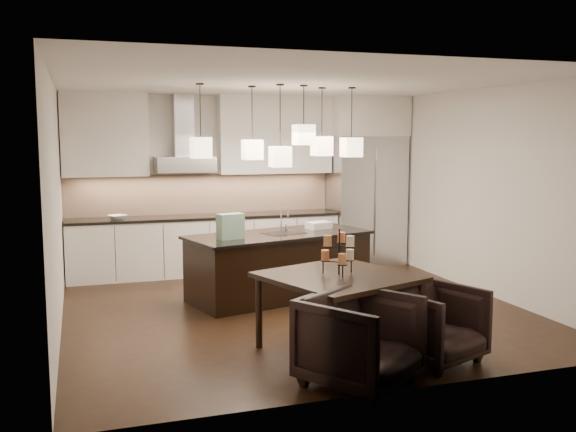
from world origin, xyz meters
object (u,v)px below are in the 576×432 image
object	(u,v)px
refrigerator	(366,200)
armchair_right	(434,324)
armchair_left	(360,340)
island_body	(279,267)
dining_table	(339,313)

from	to	relation	value
refrigerator	armchair_right	bearing A→B (deg)	-107.18
armchair_left	armchair_right	size ratio (longest dim) A/B	1.10
refrigerator	island_body	bearing A→B (deg)	-139.80
refrigerator	dining_table	distance (m)	4.62
armchair_left	refrigerator	bearing A→B (deg)	31.32
refrigerator	dining_table	size ratio (longest dim) A/B	1.65
armchair_right	refrigerator	bearing A→B (deg)	51.73
island_body	armchair_left	xyz separation A→B (m)	(-0.25, -3.15, -0.01)
island_body	dining_table	bearing A→B (deg)	-106.60
armchair_left	armchair_right	world-z (taller)	armchair_left
island_body	refrigerator	bearing A→B (deg)	25.60
island_body	dining_table	size ratio (longest dim) A/B	1.81
refrigerator	dining_table	world-z (taller)	refrigerator
armchair_right	armchair_left	bearing A→B (deg)	178.47
refrigerator	dining_table	bearing A→B (deg)	-118.35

